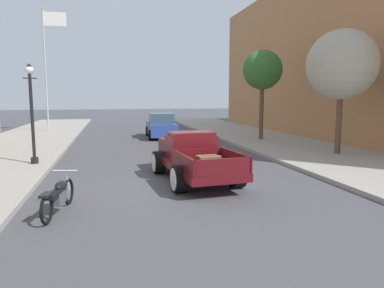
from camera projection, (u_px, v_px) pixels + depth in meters
The scene contains 10 objects.
ground_plane at pixel (182, 180), 11.67m from camera, with size 140.00×140.00×0.00m, color #47474C.
sidewalk_right at pixel (371, 168), 13.28m from camera, with size 5.50×64.00×0.15m, color #9E998E.
building_right_storefront at pixel (375, 59), 24.76m from camera, with size 12.00×28.00×10.75m, color #B27A4C.
hotrod_truck_maroon at pixel (192, 156), 11.84m from camera, with size 2.47×5.04×1.58m.
motorcycle_parked at pixel (58, 195), 8.29m from camera, with size 0.69×2.09×0.93m.
car_background_blue at pixel (161, 126), 23.84m from camera, with size 1.97×4.35×1.65m.
street_lamp_near at pixel (31, 106), 13.52m from camera, with size 0.50×0.32×3.85m.
flagpole at pixel (48, 56), 26.55m from camera, with size 1.74×0.16×9.16m.
street_tree_nearest at pixel (342, 65), 15.75m from camera, with size 3.11×3.11×5.57m.
street_tree_second at pixel (262, 70), 21.29m from camera, with size 2.38×2.38×5.40m.
Camera 1 is at (-2.25, -11.19, 2.73)m, focal length 33.05 mm.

